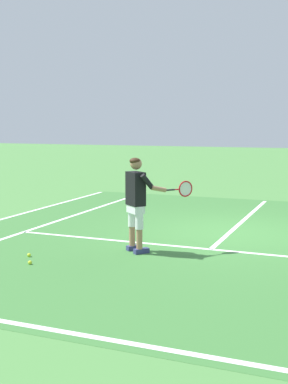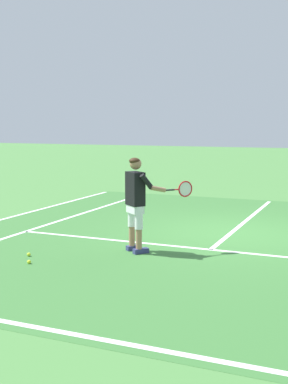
% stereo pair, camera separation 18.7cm
% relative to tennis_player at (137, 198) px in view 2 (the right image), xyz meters
% --- Properties ---
extents(ground_plane, '(80.00, 80.00, 0.00)m').
position_rel_tennis_player_xyz_m(ground_plane, '(1.19, 2.31, -0.99)').
color(ground_plane, '#477F3D').
extents(court_inner_surface, '(10.98, 11.11, 0.00)m').
position_rel_tennis_player_xyz_m(court_inner_surface, '(1.19, 1.72, -0.99)').
color(court_inner_surface, '#387033').
rests_on(court_inner_surface, ground).
extents(line_baseline, '(10.98, 0.10, 0.01)m').
position_rel_tennis_player_xyz_m(line_baseline, '(1.19, -3.64, -0.99)').
color(line_baseline, white).
rests_on(line_baseline, ground).
extents(line_service, '(8.23, 0.10, 0.01)m').
position_rel_tennis_player_xyz_m(line_service, '(1.19, 0.67, -0.99)').
color(line_service, white).
rests_on(line_service, ground).
extents(line_centre_service, '(0.10, 6.40, 0.01)m').
position_rel_tennis_player_xyz_m(line_centre_service, '(1.19, 3.87, -0.99)').
color(line_centre_service, white).
rests_on(line_centre_service, ground).
extents(line_singles_left, '(0.10, 10.71, 0.01)m').
position_rel_tennis_player_xyz_m(line_singles_left, '(-2.92, 1.72, -0.99)').
color(line_singles_left, white).
rests_on(line_singles_left, ground).
extents(line_doubles_left, '(0.10, 10.71, 0.01)m').
position_rel_tennis_player_xyz_m(line_doubles_left, '(-4.30, 1.72, -0.99)').
color(line_doubles_left, white).
rests_on(line_doubles_left, ground).
extents(tennis_player, '(1.12, 0.81, 1.71)m').
position_rel_tennis_player_xyz_m(tennis_player, '(0.00, 0.00, 0.00)').
color(tennis_player, navy).
rests_on(tennis_player, ground).
extents(tennis_ball_near_feet, '(0.07, 0.07, 0.07)m').
position_rel_tennis_player_xyz_m(tennis_ball_near_feet, '(-1.62, -1.03, -0.96)').
color(tennis_ball_near_feet, '#CCE02D').
rests_on(tennis_ball_near_feet, ground).
extents(tennis_ball_by_baseline, '(0.07, 0.07, 0.07)m').
position_rel_tennis_player_xyz_m(tennis_ball_by_baseline, '(-1.32, -1.44, -0.96)').
color(tennis_ball_by_baseline, '#CCE02D').
rests_on(tennis_ball_by_baseline, ground).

